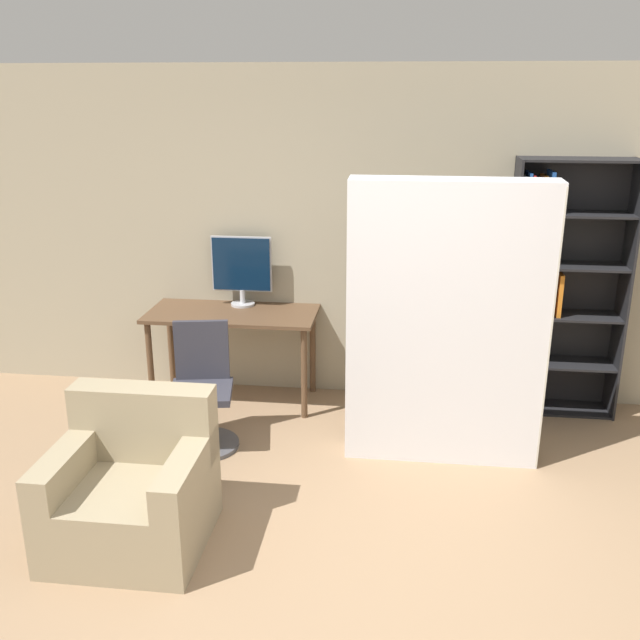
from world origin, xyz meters
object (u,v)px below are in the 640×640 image
at_px(office_chair, 202,398).
at_px(mattress_near, 447,326).
at_px(armchair, 133,489).
at_px(bookshelf, 550,289).
at_px(monitor, 242,267).

distance_m(office_chair, mattress_near, 1.84).
relative_size(office_chair, armchair, 1.07).
height_order(bookshelf, mattress_near, bookshelf).
xyz_separation_m(office_chair, mattress_near, (1.73, -0.00, 0.62)).
bearing_deg(mattress_near, bookshelf, 48.71).
bearing_deg(office_chair, bookshelf, 20.46).
bearing_deg(armchair, office_chair, 86.49).
xyz_separation_m(monitor, office_chair, (-0.09, -0.98, -0.74)).
distance_m(bookshelf, mattress_near, 1.28).
relative_size(office_chair, mattress_near, 0.46).
bearing_deg(mattress_near, office_chair, 179.94).
bearing_deg(armchair, mattress_near, 33.19).
bearing_deg(monitor, office_chair, -95.52).
bearing_deg(bookshelf, armchair, -141.03).
xyz_separation_m(monitor, armchair, (-0.17, -2.16, -0.78)).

